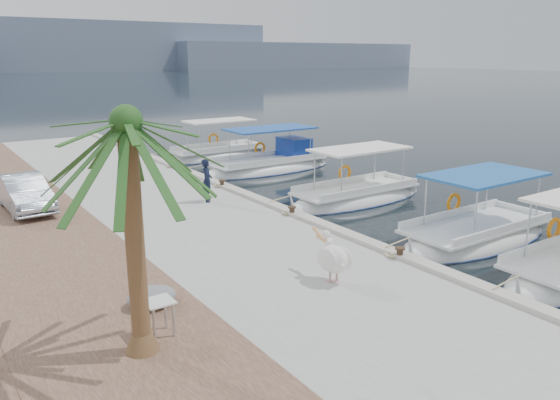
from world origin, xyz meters
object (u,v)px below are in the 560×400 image
at_px(fishing_caique_d, 269,167).
at_px(pelican, 333,257).
at_px(fisherman, 207,180).
at_px(parked_car, 24,193).
at_px(fishing_caique_e, 218,156).
at_px(date_palm, 126,123).
at_px(fishing_caique_b, 475,238).
at_px(fishing_caique_c, 355,199).

relative_size(fishing_caique_d, pelican, 4.91).
distance_m(fisherman, parked_car, 6.45).
relative_size(fishing_caique_e, date_palm, 1.28).
height_order(fishing_caique_b, date_palm, date_palm).
relative_size(fishing_caique_b, fisherman, 3.95).
distance_m(fishing_caique_e, pelican, 19.68).
xyz_separation_m(fishing_caique_b, fishing_caique_e, (0.09, 17.74, 0.00)).
xyz_separation_m(fishing_caique_e, pelican, (-6.72, -18.47, 0.99)).
distance_m(pelican, fisherman, 8.52).
xyz_separation_m(fishing_caique_b, fishing_caique_d, (0.69, 13.18, 0.06)).
xyz_separation_m(fishing_caique_c, date_palm, (-11.79, -7.11, 4.62)).
height_order(fishing_caique_d, fishing_caique_e, same).
distance_m(fishing_caique_b, fishing_caique_e, 17.74).
distance_m(fishing_caique_b, fishing_caique_d, 13.20).
relative_size(fishing_caique_d, fishing_caique_e, 1.15).
bearing_deg(fishing_caique_e, fishing_caique_c, -89.72).
distance_m(fishing_caique_b, pelican, 6.74).
distance_m(fishing_caique_e, fisherman, 11.61).
xyz_separation_m(fishing_caique_d, fishing_caique_e, (-0.60, 4.57, -0.06)).
relative_size(fishing_caique_e, pelican, 4.27).
xyz_separation_m(fishing_caique_b, fisherman, (-5.68, 7.74, 1.19)).
height_order(fishing_caique_c, pelican, fishing_caique_c).
bearing_deg(fisherman, date_palm, 172.05).
bearing_deg(fishing_caique_e, date_palm, -121.76).
relative_size(fishing_caique_d, fisherman, 4.67).
relative_size(date_palm, parked_car, 1.36).
distance_m(fishing_caique_b, fisherman, 9.67).
bearing_deg(date_palm, fisherman, 56.32).
relative_size(fishing_caique_b, parked_car, 1.68).
bearing_deg(fisherman, fishing_caique_b, -118.00).
height_order(fishing_caique_c, fishing_caique_e, same).
bearing_deg(parked_car, fishing_caique_b, -44.18).
distance_m(fishing_caique_c, fishing_caique_d, 7.29).
height_order(fishing_caique_b, pelican, fishing_caique_b).
height_order(fisherman, date_palm, date_palm).
bearing_deg(pelican, fishing_caique_e, 70.02).
relative_size(fishing_caique_c, fishing_caique_d, 0.88).
xyz_separation_m(fishing_caique_d, parked_car, (-12.25, -2.80, 0.94)).
distance_m(fishing_caique_e, parked_car, 13.82).
bearing_deg(date_palm, fishing_caique_c, 31.11).
bearing_deg(date_palm, pelican, 5.42).
xyz_separation_m(pelican, parked_car, (-4.93, 11.11, 0.01)).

